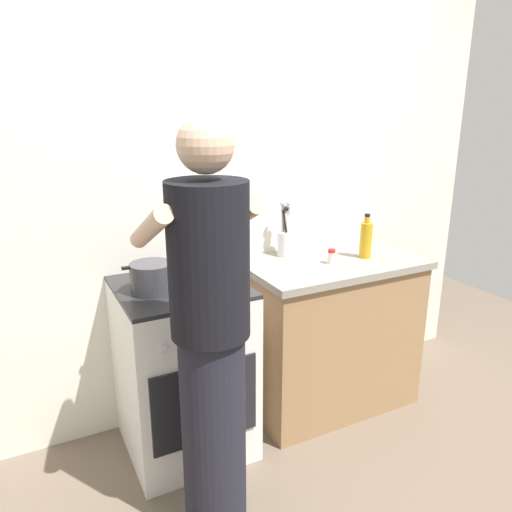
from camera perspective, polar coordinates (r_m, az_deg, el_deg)
ground at (r=2.81m, az=0.22°, el=-20.71°), size 6.00×6.00×0.00m
back_wall at (r=2.80m, az=-0.81°, el=7.34°), size 3.20×0.10×2.50m
countertop at (r=2.93m, az=8.57°, el=-8.83°), size 1.00×0.60×0.90m
stove_range at (r=2.56m, az=-8.49°, el=-12.90°), size 0.60×0.62×0.90m
pot at (r=2.29m, az=-12.15°, el=-2.50°), size 0.26×0.20×0.14m
mixing_bowl at (r=2.39m, az=-5.71°, el=-1.93°), size 0.26×0.26×0.09m
utensil_crock at (r=2.79m, az=3.53°, el=2.07°), size 0.10×0.10×0.32m
spice_bottle at (r=2.69m, az=8.85°, el=-0.08°), size 0.04×0.04×0.08m
oil_bottle at (r=2.82m, az=12.76°, el=1.92°), size 0.07×0.07×0.25m
person at (r=1.89m, az=-5.34°, el=-10.08°), size 0.41×0.50×1.70m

